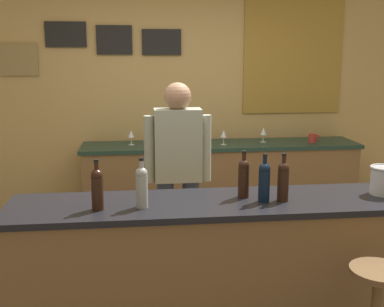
% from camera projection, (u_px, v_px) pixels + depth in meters
% --- Properties ---
extents(ground_plane, '(10.00, 10.00, 0.00)m').
position_uv_depth(ground_plane, '(206.00, 302.00, 3.56)').
color(ground_plane, '#423D38').
extents(back_wall, '(6.00, 0.09, 2.80)m').
position_uv_depth(back_wall, '(182.00, 92.00, 5.25)').
color(back_wall, tan).
rests_on(back_wall, ground_plane).
extents(bar_counter, '(2.60, 0.60, 0.92)m').
position_uv_depth(bar_counter, '(215.00, 268.00, 3.08)').
color(bar_counter, brown).
rests_on(bar_counter, ground_plane).
extents(side_counter, '(2.93, 0.56, 0.90)m').
position_uv_depth(side_counter, '(221.00, 184.00, 5.12)').
color(side_counter, brown).
rests_on(side_counter, ground_plane).
extents(bartender, '(0.52, 0.21, 1.62)m').
position_uv_depth(bartender, '(178.00, 171.00, 3.70)').
color(bartender, '#384766').
rests_on(bartender, ground_plane).
extents(bar_stool, '(0.32, 0.32, 0.68)m').
position_uv_depth(bar_stool, '(376.00, 306.00, 2.62)').
color(bar_stool, brown).
rests_on(bar_stool, ground_plane).
extents(wine_bottle_a, '(0.07, 0.07, 0.31)m').
position_uv_depth(wine_bottle_a, '(97.00, 188.00, 2.79)').
color(wine_bottle_a, black).
rests_on(wine_bottle_a, bar_counter).
extents(wine_bottle_b, '(0.07, 0.07, 0.31)m').
position_uv_depth(wine_bottle_b, '(142.00, 186.00, 2.83)').
color(wine_bottle_b, '#999E99').
rests_on(wine_bottle_b, bar_counter).
extents(wine_bottle_c, '(0.07, 0.07, 0.31)m').
position_uv_depth(wine_bottle_c, '(244.00, 177.00, 3.04)').
color(wine_bottle_c, black).
rests_on(wine_bottle_c, bar_counter).
extents(wine_bottle_d, '(0.07, 0.07, 0.31)m').
position_uv_depth(wine_bottle_d, '(264.00, 181.00, 2.94)').
color(wine_bottle_d, black).
rests_on(wine_bottle_d, bar_counter).
extents(wine_bottle_e, '(0.07, 0.07, 0.31)m').
position_uv_depth(wine_bottle_e, '(283.00, 180.00, 2.96)').
color(wine_bottle_e, black).
rests_on(wine_bottle_e, bar_counter).
extents(ice_bucket, '(0.19, 0.19, 0.19)m').
position_uv_depth(ice_bucket, '(384.00, 180.00, 3.11)').
color(ice_bucket, '#B7BABF').
rests_on(ice_bucket, bar_counter).
extents(wine_glass_a, '(0.07, 0.07, 0.16)m').
position_uv_depth(wine_glass_a, '(131.00, 134.00, 4.93)').
color(wine_glass_a, silver).
rests_on(wine_glass_a, side_counter).
extents(wine_glass_b, '(0.07, 0.07, 0.16)m').
position_uv_depth(wine_glass_b, '(192.00, 135.00, 4.89)').
color(wine_glass_b, silver).
rests_on(wine_glass_b, side_counter).
extents(wine_glass_c, '(0.07, 0.07, 0.16)m').
position_uv_depth(wine_glass_c, '(224.00, 134.00, 4.94)').
color(wine_glass_c, silver).
rests_on(wine_glass_c, side_counter).
extents(wine_glass_d, '(0.07, 0.07, 0.16)m').
position_uv_depth(wine_glass_d, '(263.00, 132.00, 5.09)').
color(wine_glass_d, silver).
rests_on(wine_glass_d, side_counter).
extents(coffee_mug, '(0.12, 0.08, 0.09)m').
position_uv_depth(coffee_mug, '(313.00, 138.00, 5.07)').
color(coffee_mug, '#B2332D').
rests_on(coffee_mug, side_counter).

